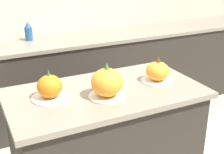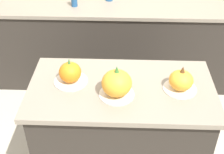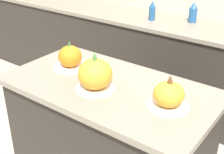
% 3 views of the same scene
% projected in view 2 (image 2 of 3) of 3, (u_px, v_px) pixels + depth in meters
% --- Properties ---
extents(kitchen_island, '(1.22, 0.66, 0.93)m').
position_uv_depth(kitchen_island, '(120.00, 136.00, 2.30)').
color(kitchen_island, '#2D2823').
rests_on(kitchen_island, ground_plane).
extents(back_counter, '(6.00, 0.60, 0.91)m').
position_uv_depth(back_counter, '(122.00, 44.00, 3.41)').
color(back_counter, '#2D2823').
rests_on(back_counter, ground_plane).
extents(pumpkin_cake_left, '(0.22, 0.22, 0.18)m').
position_uv_depth(pumpkin_cake_left, '(70.00, 73.00, 2.03)').
color(pumpkin_cake_left, silver).
rests_on(pumpkin_cake_left, kitchen_island).
extents(pumpkin_cake_center, '(0.22, 0.22, 0.22)m').
position_uv_depth(pumpkin_cake_center, '(116.00, 84.00, 1.91)').
color(pumpkin_cake_center, silver).
rests_on(pumpkin_cake_center, kitchen_island).
extents(pumpkin_cake_right, '(0.22, 0.22, 0.18)m').
position_uv_depth(pumpkin_cake_right, '(181.00, 81.00, 1.97)').
color(pumpkin_cake_right, silver).
rests_on(pumpkin_cake_right, kitchen_island).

